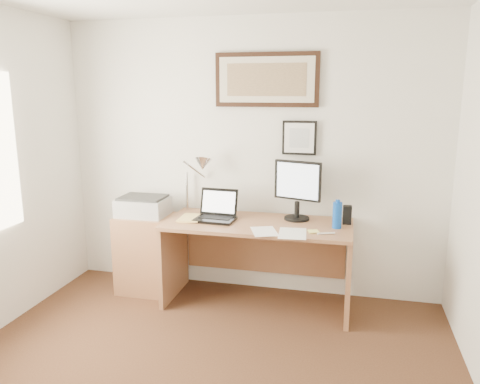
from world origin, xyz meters
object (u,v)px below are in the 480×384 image
(water_bottle, at_px, (337,215))
(laptop, at_px, (216,213))
(side_cabinet, at_px, (147,253))
(book, at_px, (181,218))
(desk, at_px, (259,246))
(printer, at_px, (143,206))
(lcd_monitor, at_px, (297,187))

(water_bottle, distance_m, laptop, 1.04)
(side_cabinet, xyz_separation_m, laptop, (0.70, -0.04, 0.44))
(book, height_order, desk, book)
(book, xyz_separation_m, printer, (-0.40, 0.10, 0.06))
(lcd_monitor, xyz_separation_m, printer, (-1.40, -0.11, -0.22))
(printer, bearing_deg, side_cabinet, -38.01)
(book, relative_size, lcd_monitor, 0.50)
(book, bearing_deg, side_cabinet, 166.90)
(book, distance_m, lcd_monitor, 1.06)
(book, bearing_deg, lcd_monitor, 11.80)
(laptop, bearing_deg, water_bottle, -1.00)
(side_cabinet, relative_size, water_bottle, 3.35)
(side_cabinet, height_order, printer, printer)
(lcd_monitor, bearing_deg, laptop, -167.23)
(desk, bearing_deg, printer, -178.88)
(laptop, xyz_separation_m, printer, (-0.72, 0.05, 0.01))
(desk, relative_size, printer, 3.64)
(side_cabinet, height_order, water_bottle, water_bottle)
(desk, bearing_deg, water_bottle, -7.61)
(side_cabinet, xyz_separation_m, water_bottle, (1.74, -0.05, 0.49))
(desk, xyz_separation_m, lcd_monitor, (0.31, 0.08, 0.53))
(book, distance_m, desk, 0.74)
(side_cabinet, distance_m, lcd_monitor, 1.54)
(printer, bearing_deg, book, -14.43)
(lcd_monitor, bearing_deg, printer, -175.67)
(book, height_order, printer, printer)
(water_bottle, xyz_separation_m, book, (-1.35, -0.04, -0.10))
(book, relative_size, desk, 0.16)
(water_bottle, xyz_separation_m, lcd_monitor, (-0.35, 0.17, 0.18))
(water_bottle, bearing_deg, book, -178.50)
(book, distance_m, printer, 0.42)
(laptop, bearing_deg, desk, 10.77)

